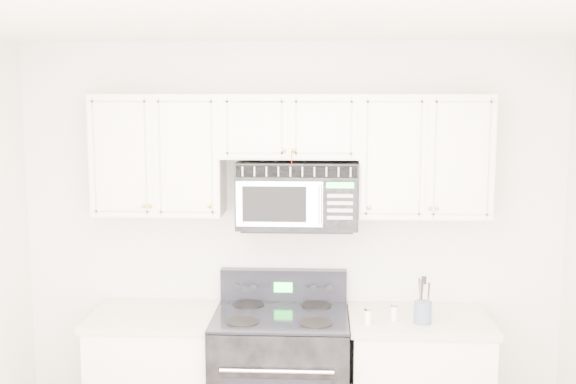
{
  "coord_description": "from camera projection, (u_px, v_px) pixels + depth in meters",
  "views": [
    {
      "loc": [
        0.21,
        -2.86,
        2.3
      ],
      "look_at": [
        0.0,
        1.3,
        1.7
      ],
      "focal_mm": 45.0,
      "sensor_mm": 36.0,
      "label": 1
    }
  ],
  "objects": [
    {
      "name": "upper_cabinets",
      "position": [
        290.0,
        149.0,
        4.46
      ],
      "size": [
        2.44,
        0.37,
        0.75
      ],
      "color": "white",
      "rests_on": "ground"
    },
    {
      "name": "range",
      "position": [
        281.0,
        384.0,
        4.49
      ],
      "size": [
        0.82,
        0.74,
        1.14
      ],
      "color": "black",
      "rests_on": "ground"
    },
    {
      "name": "utensil_crock",
      "position": [
        423.0,
        311.0,
        4.28
      ],
      "size": [
        0.11,
        0.11,
        0.28
      ],
      "color": "#4A6077",
      "rests_on": "base_cabinet_right"
    },
    {
      "name": "microwave",
      "position": [
        297.0,
        194.0,
        4.47
      ],
      "size": [
        0.74,
        0.42,
        0.41
      ],
      "color": "black",
      "rests_on": "ground"
    },
    {
      "name": "room",
      "position": [
        272.0,
        333.0,
        2.98
      ],
      "size": [
        3.51,
        3.51,
        2.61
      ],
      "color": "brown",
      "rests_on": "ground"
    },
    {
      "name": "shaker_pepper",
      "position": [
        394.0,
        312.0,
        4.33
      ],
      "size": [
        0.04,
        0.04,
        0.1
      ],
      "color": "white",
      "rests_on": "base_cabinet_right"
    },
    {
      "name": "shaker_salt",
      "position": [
        368.0,
        316.0,
        4.26
      ],
      "size": [
        0.04,
        0.04,
        0.1
      ],
      "color": "white",
      "rests_on": "base_cabinet_right"
    }
  ]
}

